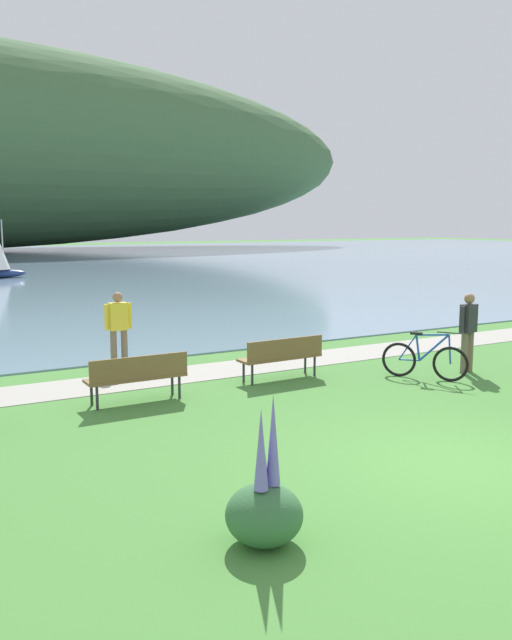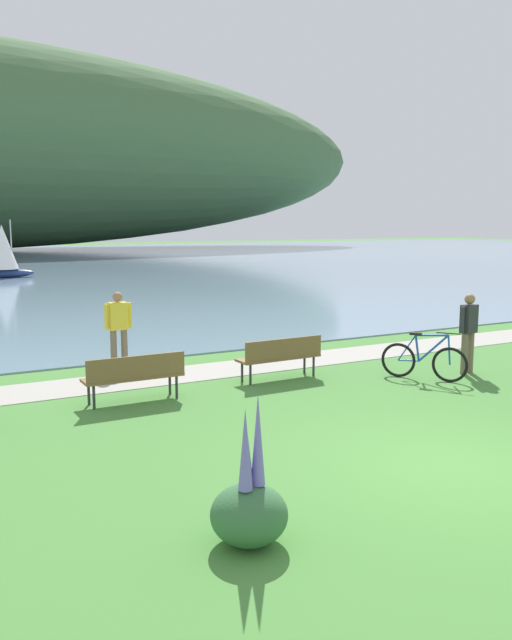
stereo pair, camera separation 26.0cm
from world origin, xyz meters
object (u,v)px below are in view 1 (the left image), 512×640
(park_bench_near_camera, at_px, (282,355))
(bicycle_leaning_near_bench, at_px, (425,360))
(person_at_shoreline, at_px, (118,326))
(person_on_the_grass, at_px, (468,328))

(park_bench_near_camera, height_order, bicycle_leaning_near_bench, bicycle_leaning_near_bench)
(park_bench_near_camera, distance_m, person_at_shoreline, 3.67)
(person_on_the_grass, bearing_deg, bicycle_leaning_near_bench, 179.32)
(bicycle_leaning_near_bench, distance_m, person_on_the_grass, 1.34)
(park_bench_near_camera, xyz_separation_m, bicycle_leaning_near_bench, (2.57, -1.41, -0.12))
(park_bench_near_camera, relative_size, person_on_the_grass, 1.06)
(park_bench_near_camera, relative_size, person_at_shoreline, 1.06)
(person_at_shoreline, xyz_separation_m, person_on_the_grass, (6.37, -3.99, 0.00))
(person_on_the_grass, bearing_deg, park_bench_near_camera, 159.34)
(bicycle_leaning_near_bench, bearing_deg, park_bench_near_camera, 151.22)
(park_bench_near_camera, distance_m, bicycle_leaning_near_bench, 2.94)
(park_bench_near_camera, bearing_deg, person_at_shoreline, 135.22)
(bicycle_leaning_near_bench, xyz_separation_m, person_at_shoreline, (-5.16, 3.98, 0.58))
(person_at_shoreline, bearing_deg, bicycle_leaning_near_bench, -37.65)
(person_at_shoreline, relative_size, person_on_the_grass, 1.00)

